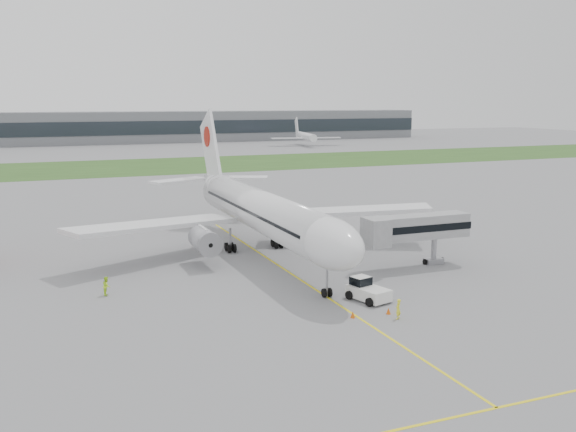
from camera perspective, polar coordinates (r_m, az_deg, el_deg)
name	(u,v)px	position (r m, az deg, el deg)	size (l,w,h in m)	color
ground	(273,262)	(77.15, -1.33, -4.11)	(600.00, 600.00, 0.00)	gray
apron_markings	(289,272)	(72.65, 0.07, -5.02)	(70.00, 70.00, 0.04)	yellow
grass_strip	(127,167)	(192.71, -14.08, 4.25)	(600.00, 50.00, 0.02)	#2B501E
terminal_building	(91,128)	(301.22, -17.12, 7.50)	(320.00, 22.30, 14.00)	slate
airliner	(259,209)	(80.45, -2.58, 0.60)	(48.13, 53.95, 17.88)	white
pushback_tug	(366,290)	(63.12, 6.99, -6.53)	(3.72, 4.68, 2.15)	white
jet_bridge	(412,228)	(74.92, 10.93, -1.08)	(13.60, 3.88, 6.29)	#A3A3A5
safety_cone_left	(353,315)	(58.10, 5.78, -8.71)	(0.44, 0.44, 0.60)	#D7540B
safety_cone_right	(388,311)	(59.49, 8.92, -8.34)	(0.43, 0.43, 0.59)	#D7540B
ground_crew_near	(398,309)	(58.17, 9.76, -8.15)	(0.67, 0.44, 1.83)	#FFF72A
ground_crew_far	(107,286)	(66.52, -15.82, -6.01)	(0.93, 0.72, 1.91)	#C8FF2A
distant_aircraft_right	(306,146)	(274.59, 1.61, 6.26)	(29.91, 26.39, 11.44)	white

